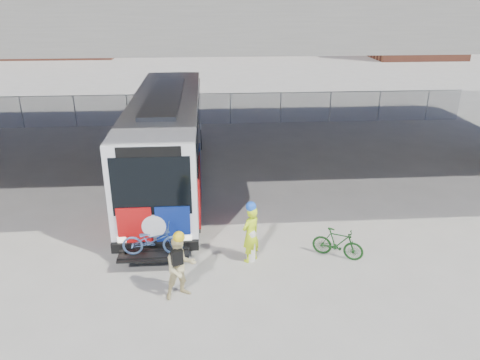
{
  "coord_description": "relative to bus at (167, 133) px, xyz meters",
  "views": [
    {
      "loc": [
        -0.37,
        -15.13,
        7.46
      ],
      "look_at": [
        0.65,
        -0.84,
        1.6
      ],
      "focal_mm": 35.0,
      "sensor_mm": 36.0,
      "label": 1
    }
  ],
  "objects": [
    {
      "name": "cyclist_hivis",
      "position": [
        2.79,
        -6.33,
        -1.19
      ],
      "size": [
        0.75,
        0.73,
        1.91
      ],
      "rotation": [
        0.0,
        0.0,
        3.85
      ],
      "color": "#D3F81A",
      "rests_on": "ground"
    },
    {
      "name": "overpass",
      "position": [
        2.0,
        0.91,
        4.44
      ],
      "size": [
        40.0,
        16.0,
        7.95
      ],
      "color": "#605E59",
      "rests_on": "ground"
    },
    {
      "name": "cyclist_tan",
      "position": [
        0.84,
        -7.94,
        -1.21
      ],
      "size": [
        1.03,
        0.93,
        1.91
      ],
      "rotation": [
        0.0,
        0.0,
        0.4
      ],
      "color": "#D6C589",
      "rests_on": "ground"
    },
    {
      "name": "brick_buildings",
      "position": [
        3.23,
        45.14,
        3.31
      ],
      "size": [
        54.0,
        22.0,
        12.0
      ],
      "color": "brown",
      "rests_on": "ground"
    },
    {
      "name": "bike_parked",
      "position": [
        5.4,
        -6.33,
        -1.65
      ],
      "size": [
        1.57,
        1.1,
        0.93
      ],
      "primitive_type": "imported",
      "rotation": [
        0.0,
        0.0,
        1.09
      ],
      "color": "#143F15",
      "rests_on": "ground"
    },
    {
      "name": "chainlink_fence",
      "position": [
        2.0,
        8.91,
        -0.68
      ],
      "size": [
        30.0,
        0.06,
        30.0
      ],
      "color": "gray",
      "rests_on": "ground"
    },
    {
      "name": "bus",
      "position": [
        0.0,
        0.0,
        0.0
      ],
      "size": [
        2.67,
        12.9,
        3.69
      ],
      "color": "silver",
      "rests_on": "ground"
    },
    {
      "name": "ground",
      "position": [
        2.0,
        -3.09,
        -2.11
      ],
      "size": [
        160.0,
        160.0,
        0.0
      ],
      "primitive_type": "plane",
      "color": "#9E9991",
      "rests_on": "ground"
    },
    {
      "name": "bollard",
      "position": [
        2.8,
        -6.33,
        -1.55
      ],
      "size": [
        0.27,
        0.27,
        1.04
      ],
      "color": "silver",
      "rests_on": "ground"
    }
  ]
}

